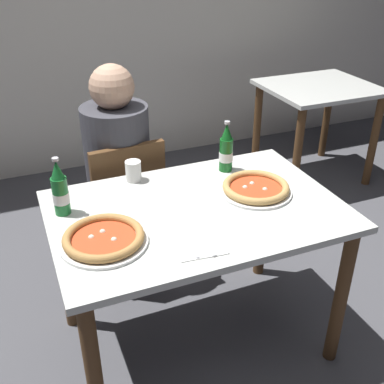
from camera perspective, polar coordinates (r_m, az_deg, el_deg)
ground_plane at (r=2.42m, az=0.47°, el=-17.31°), size 8.00×8.00×0.00m
back_wall_tiled at (r=3.82m, az=-13.32°, el=21.62°), size 7.00×0.10×2.60m
dining_table_main at (r=2.01m, az=0.54°, el=-4.74°), size 1.20×0.80×0.75m
chair_behind_table at (r=2.54m, az=-8.19°, el=-1.24°), size 0.43×0.43×0.85m
diner_seated at (r=2.54m, az=-8.76°, el=1.26°), size 0.34×0.34×1.21m
dining_table_background at (r=3.74m, az=14.95°, el=10.07°), size 0.80×0.70×0.75m
pizza_margherita_near at (r=1.76m, az=-10.66°, el=-5.57°), size 0.33×0.33×0.04m
pizza_marinara_far at (r=2.07m, az=7.73°, el=0.46°), size 0.32×0.32×0.04m
beer_bottle_left at (r=1.94m, az=-15.72°, el=0.17°), size 0.07×0.07×0.25m
beer_bottle_center at (r=2.22m, az=4.17°, el=5.10°), size 0.07×0.07×0.25m
napkin_with_cutlery at (r=1.73m, az=0.78°, el=-6.27°), size 0.20×0.20×0.01m
paper_cup at (r=2.16m, az=-7.13°, el=2.55°), size 0.07×0.07×0.09m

